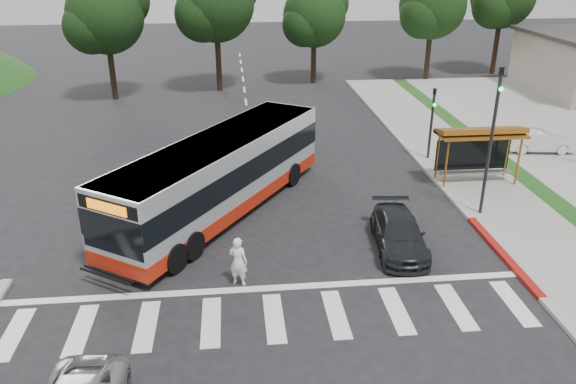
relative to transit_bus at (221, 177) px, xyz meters
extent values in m
plane|color=black|center=(1.68, -2.99, -1.69)|extent=(140.00, 140.00, 0.00)
cube|color=gray|center=(12.68, 5.01, -1.63)|extent=(4.00, 40.00, 0.12)
cube|color=#9E9991|center=(10.68, 5.01, -1.61)|extent=(0.30, 40.00, 0.15)
cube|color=maroon|center=(10.68, -4.99, -1.61)|extent=(0.32, 6.00, 0.15)
cube|color=silver|center=(1.68, -7.99, -1.68)|extent=(18.00, 2.60, 0.01)
cylinder|color=#915518|center=(10.68, 1.41, -0.42)|extent=(0.10, 0.10, 2.30)
cylinder|color=#915518|center=(14.28, 1.41, -0.42)|extent=(0.10, 0.10, 2.30)
cylinder|color=#915518|center=(10.68, 2.61, -0.42)|extent=(0.10, 0.10, 2.30)
cylinder|color=#915518|center=(14.28, 2.61, -0.42)|extent=(0.10, 0.10, 2.30)
cube|color=#915518|center=(12.48, 2.01, 0.88)|extent=(4.20, 1.60, 0.12)
cube|color=#915518|center=(12.48, 2.06, 1.03)|extent=(4.20, 1.32, 0.51)
cube|color=black|center=(12.48, 2.61, -0.37)|extent=(3.80, 0.06, 1.60)
cube|color=gray|center=(12.48, 2.01, -1.12)|extent=(3.60, 0.40, 0.08)
cylinder|color=black|center=(11.28, -1.49, 1.56)|extent=(0.14, 0.14, 6.50)
imported|color=black|center=(11.28, -1.49, 4.31)|extent=(0.16, 0.20, 1.00)
sphere|color=#19E533|center=(11.28, -1.67, 3.96)|extent=(0.18, 0.18, 0.18)
cylinder|color=black|center=(11.28, 5.51, 0.31)|extent=(0.14, 0.14, 4.00)
imported|color=black|center=(11.28, 5.51, 1.81)|extent=(0.16, 0.20, 1.00)
sphere|color=#19E533|center=(11.28, 5.33, 1.46)|extent=(0.18, 0.18, 0.18)
cylinder|color=black|center=(17.68, 25.01, 0.61)|extent=(0.44, 0.44, 4.40)
sphere|color=black|center=(17.68, 25.01, 4.61)|extent=(5.60, 5.60, 5.60)
sphere|color=black|center=(16.70, 24.31, 3.91)|extent=(3.92, 3.92, 3.92)
cylinder|color=black|center=(24.68, 27.01, 0.73)|extent=(0.44, 0.44, 4.84)
sphere|color=black|center=(23.70, 26.31, 4.36)|extent=(3.92, 3.92, 3.92)
cylinder|color=black|center=(-0.32, 23.01, 0.73)|extent=(0.44, 0.44, 4.84)
sphere|color=black|center=(-0.32, 23.01, 5.13)|extent=(6.00, 6.00, 6.00)
sphere|color=black|center=(-1.37, 22.26, 4.36)|extent=(4.20, 4.20, 4.20)
cylinder|color=black|center=(7.68, 25.01, 0.29)|extent=(0.44, 0.44, 3.96)
sphere|color=black|center=(7.68, 25.01, 3.89)|extent=(5.20, 5.20, 5.20)
sphere|color=black|center=(8.72, 25.79, 4.79)|extent=(3.90, 3.90, 3.90)
sphere|color=black|center=(6.77, 24.36, 3.26)|extent=(3.64, 3.64, 3.64)
cylinder|color=black|center=(-8.32, 21.01, 0.51)|extent=(0.44, 0.44, 4.40)
sphere|color=black|center=(-8.32, 21.01, 4.51)|extent=(5.60, 5.60, 5.60)
sphere|color=black|center=(-7.20, 21.85, 5.51)|extent=(4.20, 4.20, 4.20)
sphere|color=black|center=(-9.30, 20.31, 3.81)|extent=(3.92, 3.92, 3.92)
imported|color=white|center=(0.61, -5.91, -0.77)|extent=(0.79, 0.66, 1.83)
imported|color=black|center=(6.86, -3.98, -1.04)|extent=(2.25, 4.62, 1.29)
imported|color=silver|center=(17.89, 5.94, -0.96)|extent=(3.92, 1.76, 1.25)
camera|label=1|loc=(0.62, -22.70, 9.21)|focal=35.00mm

